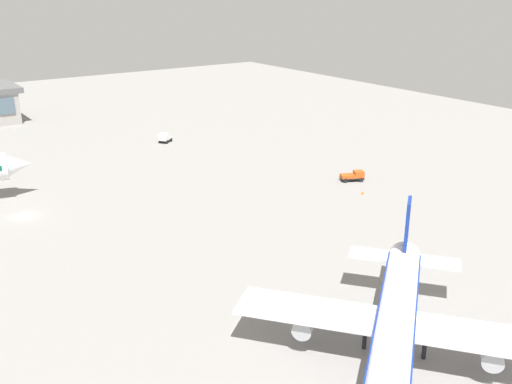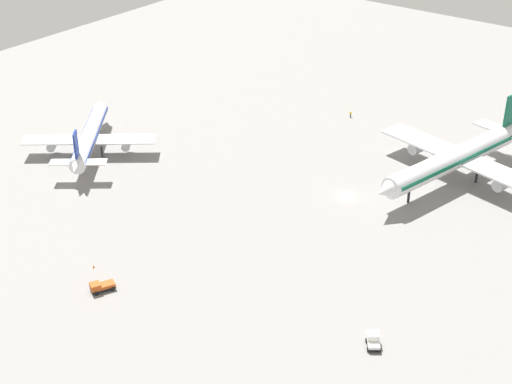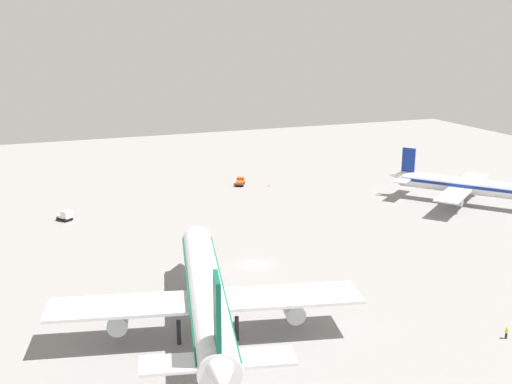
{
  "view_description": "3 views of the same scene",
  "coord_description": "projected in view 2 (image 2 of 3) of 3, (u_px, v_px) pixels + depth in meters",
  "views": [
    {
      "loc": [
        19.81,
        93.68,
        35.68
      ],
      "look_at": [
        -28.98,
        24.32,
        5.37
      ],
      "focal_mm": 40.92,
      "sensor_mm": 36.0,
      "label": 1
    },
    {
      "loc": [
        -128.52,
        -72.2,
        83.05
      ],
      "look_at": [
        -14.35,
        14.37,
        2.72
      ],
      "focal_mm": 53.3,
      "sensor_mm": 36.0,
      "label": 2
    },
    {
      "loc": [
        99.54,
        -38.39,
        41.29
      ],
      "look_at": [
        -23.84,
        9.37,
        6.81
      ],
      "focal_mm": 44.64,
      "sensor_mm": 36.0,
      "label": 3
    }
  ],
  "objects": [
    {
      "name": "ground",
      "position": [
        347.0,
        197.0,
        168.0
      ],
      "size": [
        288.0,
        288.0,
        0.0
      ],
      "primitive_type": "plane",
      "color": "gray"
    },
    {
      "name": "airplane_at_gate",
      "position": [
        457.0,
        157.0,
        171.89
      ],
      "size": [
        52.39,
        42.65,
        16.1
      ],
      "rotation": [
        0.0,
        0.0,
        2.92
      ],
      "color": "white",
      "rests_on": "ground"
    },
    {
      "name": "airplane_taxiing",
      "position": [
        90.0,
        136.0,
        185.08
      ],
      "size": [
        33.87,
        29.12,
        12.29
      ],
      "rotation": [
        0.0,
        0.0,
        0.67
      ],
      "color": "white",
      "rests_on": "ground"
    },
    {
      "name": "pushback_tractor",
      "position": [
        101.0,
        286.0,
        137.36
      ],
      "size": [
        4.79,
        3.7,
        1.9
      ],
      "rotation": [
        0.0,
        0.0,
        2.68
      ],
      "color": "black",
      "rests_on": "ground"
    },
    {
      "name": "baggage_tug",
      "position": [
        373.0,
        340.0,
        124.19
      ],
      "size": [
        3.75,
        3.57,
        2.3
      ],
      "rotation": [
        0.0,
        0.0,
        0.63
      ],
      "color": "black",
      "rests_on": "ground"
    },
    {
      "name": "ground_crew_worker",
      "position": [
        351.0,
        114.0,
        205.73
      ],
      "size": [
        0.53,
        0.53,
        1.67
      ],
      "rotation": [
        0.0,
        0.0,
        3.72
      ],
      "color": "#1E2338",
      "rests_on": "ground"
    },
    {
      "name": "safety_cone_near_gate",
      "position": [
        94.0,
        266.0,
        143.98
      ],
      "size": [
        0.44,
        0.44,
        0.6
      ],
      "primitive_type": "cone",
      "color": "#EA590C",
      "rests_on": "ground"
    }
  ]
}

